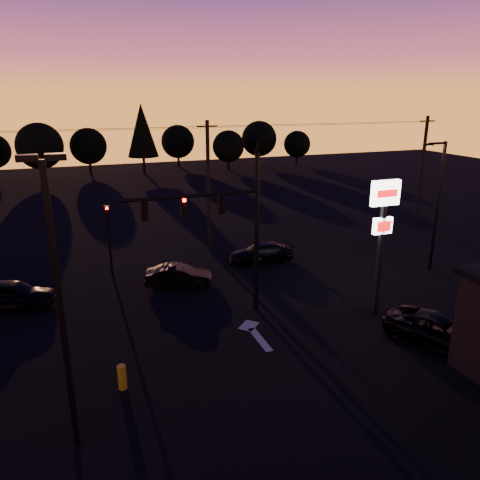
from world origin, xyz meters
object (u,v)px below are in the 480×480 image
object	(u,v)px
streetlight	(437,201)
car_mid	(179,276)
car_left	(11,295)
suv_parked	(441,331)
traffic_signal_mast	(226,220)
parking_lot_light	(58,290)
secondary_signal	(109,230)
pylon_sign	(383,219)
car_right	(261,253)
bollard	(122,377)

from	to	relation	value
streetlight	car_mid	world-z (taller)	streetlight
car_left	suv_parked	distance (m)	21.01
streetlight	car_mid	size ratio (longest dim) A/B	2.12
traffic_signal_mast	parking_lot_light	size ratio (longest dim) A/B	0.94
traffic_signal_mast	suv_parked	xyz separation A→B (m)	(7.88, -6.16, -4.27)
secondary_signal	suv_parked	world-z (taller)	secondary_signal
car_mid	traffic_signal_mast	bearing A→B (deg)	-143.88
secondary_signal	car_left	xyz separation A→B (m)	(-5.33, -2.99, -2.12)
parking_lot_light	car_mid	size ratio (longest dim) A/B	2.42
parking_lot_light	car_left	bearing A→B (deg)	103.83
parking_lot_light	car_mid	world-z (taller)	parking_lot_light
traffic_signal_mast	car_left	xyz separation A→B (m)	(-10.23, 4.50, -4.19)
pylon_sign	car_mid	bearing A→B (deg)	141.29
traffic_signal_mast	streetlight	size ratio (longest dim) A/B	1.07
parking_lot_light	car_right	size ratio (longest dim) A/B	2.14
traffic_signal_mast	pylon_sign	bearing A→B (deg)	-19.36
traffic_signal_mast	streetlight	world-z (taller)	traffic_signal_mast
traffic_signal_mast	suv_parked	world-z (taller)	traffic_signal_mast
secondary_signal	streetlight	world-z (taller)	streetlight
pylon_sign	traffic_signal_mast	bearing A→B (deg)	160.64
secondary_signal	bollard	world-z (taller)	secondary_signal
pylon_sign	car_left	xyz separation A→B (m)	(-17.33, 6.99, -4.17)
suv_parked	bollard	bearing A→B (deg)	148.36
secondary_signal	pylon_sign	bearing A→B (deg)	-39.77
pylon_sign	bollard	world-z (taller)	pylon_sign
parking_lot_light	streetlight	bearing A→B (deg)	21.65
car_right	suv_parked	xyz separation A→B (m)	(3.31, -12.65, 0.05)
secondary_signal	streetlight	bearing A→B (deg)	-17.56
car_mid	bollard	bearing A→B (deg)	172.47
bollard	car_mid	distance (m)	9.92
car_right	streetlight	bearing A→B (deg)	67.23
traffic_signal_mast	car_right	xyz separation A→B (m)	(4.57, 6.49, -4.32)
pylon_sign	secondary_signal	bearing A→B (deg)	140.23
parking_lot_light	pylon_sign	bearing A→B (deg)	17.23
pylon_sign	car_right	distance (m)	10.27
secondary_signal	parking_lot_light	bearing A→B (deg)	-99.79
bollard	pylon_sign	bearing A→B (deg)	9.43
secondary_signal	parking_lot_light	size ratio (longest dim) A/B	0.48
parking_lot_light	streetlight	world-z (taller)	parking_lot_light
car_left	pylon_sign	bearing A→B (deg)	-96.15
traffic_signal_mast	pylon_sign	distance (m)	7.52
streetlight	car_mid	distance (m)	16.16
car_right	suv_parked	world-z (taller)	suv_parked
parking_lot_light	streetlight	distance (m)	23.05
car_mid	parking_lot_light	bearing A→B (deg)	170.08
parking_lot_light	bollard	bearing A→B (deg)	54.13
parking_lot_light	car_left	world-z (taller)	parking_lot_light
streetlight	car_right	distance (m)	11.33
secondary_signal	car_left	bearing A→B (deg)	-150.67
car_right	bollard	bearing A→B (deg)	-37.65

